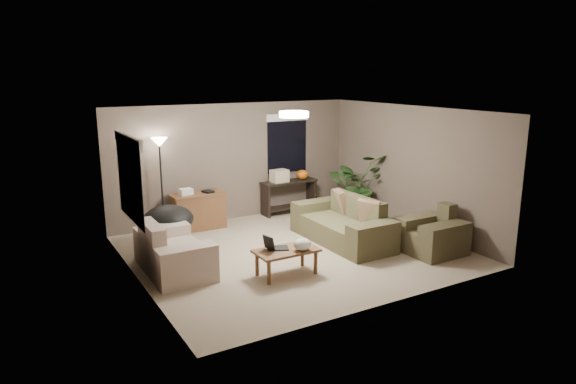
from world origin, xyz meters
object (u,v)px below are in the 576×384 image
loveseat (172,254)px  floor_lamp (160,154)px  desk (199,211)px  console_table (289,194)px  armchair (432,236)px  houseplant (354,192)px  papasan_chair (169,224)px  coffee_table (286,253)px  cat_scratching_post (367,213)px  main_sofa (344,226)px

loveseat → floor_lamp: 2.49m
desk → console_table: 2.20m
armchair → console_table: bearing=104.3°
armchair → floor_lamp: size_ratio=0.52×
armchair → houseplant: bearing=85.6°
papasan_chair → coffee_table: bearing=-60.5°
houseplant → loveseat: bearing=-166.2°
houseplant → cat_scratching_post: bearing=-95.4°
main_sofa → houseplant: bearing=46.2°
houseplant → cat_scratching_post: 0.63m
console_table → armchair: bearing=-75.7°
coffee_table → desk: bearing=96.3°
loveseat → desk: size_ratio=1.45×
coffee_table → armchair: bearing=-7.9°
desk → floor_lamp: 1.41m
cat_scratching_post → armchair: bearing=-94.2°
armchair → desk: armchair is taller
loveseat → houseplant: 4.62m
armchair → houseplant: size_ratio=0.70×
desk → armchair: bearing=-47.7°
loveseat → floor_lamp: size_ratio=0.84×
papasan_chair → houseplant: 4.18m
houseplant → papasan_chair: bearing=179.7°
desk → floor_lamp: floor_lamp is taller
loveseat → houseplant: houseplant is taller
loveseat → floor_lamp: bearing=76.7°
main_sofa → armchair: same height
floor_lamp → loveseat: bearing=-103.3°
coffee_table → main_sofa: bearing=26.5°
coffee_table → cat_scratching_post: (2.91, 1.61, -0.14)m
floor_lamp → houseplant: 4.24m
main_sofa → desk: size_ratio=2.00×
armchair → coffee_table: size_ratio=1.00×
armchair → desk: bearing=132.3°
papasan_chair → floor_lamp: size_ratio=0.49×
loveseat → armchair: 4.51m
coffee_table → floor_lamp: floor_lamp is taller
coffee_table → console_table: (1.87, 3.13, 0.08)m
loveseat → floor_lamp: (0.49, 2.07, 1.30)m
main_sofa → floor_lamp: bearing=141.3°
armchair → coffee_table: (-2.76, 0.38, 0.06)m
desk → floor_lamp: size_ratio=0.58×
papasan_chair → cat_scratching_post: 4.17m
armchair → papasan_chair: (-3.98, 2.54, 0.17)m
console_table → coffee_table: bearing=-120.9°
loveseat → cat_scratching_post: loveseat is taller
desk → papasan_chair: bearing=-135.8°
main_sofa → console_table: size_ratio=1.69×
coffee_table → floor_lamp: size_ratio=0.52×
armchair → cat_scratching_post: 2.00m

